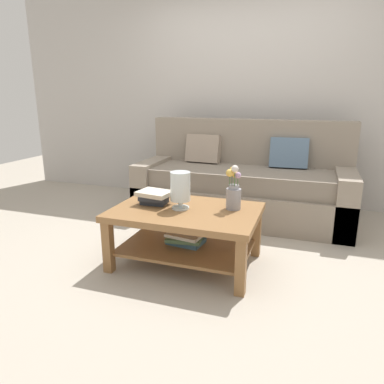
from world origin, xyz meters
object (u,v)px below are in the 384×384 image
book_stack_main (155,197)px  flower_pitcher (234,192)px  coffee_table (186,225)px  glass_hurricane_vase (180,188)px  couch (243,185)px

book_stack_main → flower_pitcher: flower_pitcher is taller
coffee_table → flower_pitcher: 0.46m
glass_hurricane_vase → book_stack_main: bearing=168.8°
glass_hurricane_vase → couch: bearing=79.3°
couch → flower_pitcher: bearing=-82.9°
glass_hurricane_vase → flower_pitcher: 0.41m
flower_pitcher → book_stack_main: bearing=-172.9°
coffee_table → glass_hurricane_vase: (-0.04, -0.00, 0.30)m
book_stack_main → flower_pitcher: size_ratio=0.81×
book_stack_main → glass_hurricane_vase: bearing=-11.2°
coffee_table → couch: bearing=81.1°
couch → book_stack_main: (-0.49, -1.26, 0.16)m
couch → coffee_table: (-0.20, -1.30, -0.03)m
coffee_table → book_stack_main: book_stack_main is taller
coffee_table → book_stack_main: 0.35m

